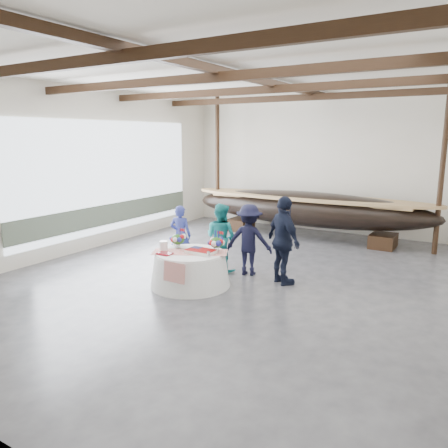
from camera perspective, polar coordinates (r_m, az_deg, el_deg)
The scene contains 13 objects.
floor at distance 9.95m, azimuth 2.19°, elevation -7.16°, with size 10.00×12.00×0.01m, color #3D3D42.
wall_back at distance 14.99m, azimuth 13.58°, elevation 7.59°, with size 10.00×0.02×4.50m, color silver.
wall_left at distance 12.67m, azimuth -18.05°, elevation 6.71°, with size 0.02×12.00×4.50m, color silver.
ceiling at distance 9.53m, azimuth 2.40°, elevation 19.45°, with size 10.00×12.00×0.01m, color white.
pavilion_structure at distance 10.17m, azimuth 4.63°, elevation 16.09°, with size 9.80×11.76×4.50m.
open_bay at distance 13.34m, azimuth -14.54°, elevation 5.28°, with size 0.03×7.00×3.20m.
longboat_display at distance 13.90m, azimuth 10.72°, elevation 2.00°, with size 7.86×1.57×1.47m.
banquet_table at distance 9.45m, azimuth -4.43°, elevation -5.85°, with size 1.72×1.72×0.74m.
tabletop_items at distance 9.45m, azimuth -4.02°, elevation -2.57°, with size 1.66×1.22×0.40m.
guest_woman_blue at distance 10.90m, azimuth -5.70°, elevation -1.46°, with size 0.55×0.36×1.50m, color navy.
guest_woman_teal at distance 10.33m, azimuth -0.42°, elevation -1.77°, with size 0.79×0.61×1.62m, color teal.
guest_man_left at distance 10.06m, azimuth 3.29°, elevation -2.07°, with size 1.06×0.61×1.65m, color black.
guest_man_right at distance 9.45m, azimuth 7.78°, elevation -2.18°, with size 1.13×0.47×1.92m, color black.
Camera 1 is at (4.57, -8.25, 3.17)m, focal length 35.00 mm.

